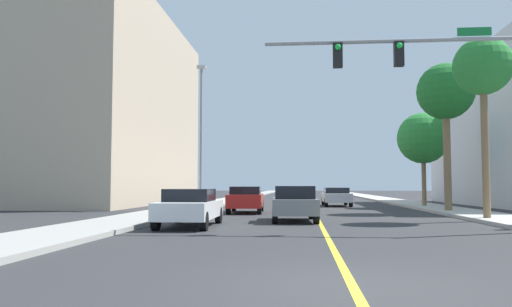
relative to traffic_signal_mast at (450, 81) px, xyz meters
name	(u,v)px	position (x,y,z in m)	size (l,w,h in m)	color
ground	(308,201)	(-4.18, 32.82, -4.95)	(192.00, 192.00, 0.00)	#2D2D30
sidewalk_left	(230,200)	(-11.97, 32.82, -4.88)	(2.88, 168.00, 0.15)	#9E9B93
sidewalk_right	(389,200)	(3.61, 32.82, -4.88)	(2.88, 168.00, 0.15)	#B2ADA3
lane_marking_center	(308,201)	(-4.18, 32.82, -4.95)	(0.16, 144.00, 0.01)	yellow
building_left_near	(75,110)	(-24.13, 24.07, 2.97)	(16.19, 24.87, 15.84)	tan
traffic_signal_mast	(450,81)	(0.00, 0.00, 0.00)	(8.80, 0.36, 6.59)	gray
street_lamp	(201,129)	(-11.03, 13.35, 0.02)	(0.56, 0.28, 8.79)	gray
palm_near	(483,69)	(2.84, 4.95, 1.51)	(2.48, 2.48, 7.68)	brown
palm_mid	(446,93)	(3.09, 11.37, 1.64)	(3.12, 3.12, 8.12)	brown
palm_far	(423,138)	(3.36, 17.78, -0.27)	(3.46, 3.46, 6.29)	brown
car_red	(246,199)	(-7.95, 10.60, -4.19)	(2.01, 4.47, 1.44)	red
car_silver	(336,196)	(-2.36, 20.00, -4.23)	(1.99, 4.47, 1.34)	#BCBCC1
car_white	(190,207)	(-8.96, 1.15, -4.23)	(1.92, 4.55, 1.37)	white
car_gray	(294,203)	(-5.21, 4.23, -4.19)	(2.00, 4.10, 1.48)	slate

